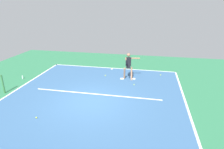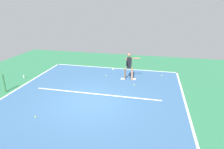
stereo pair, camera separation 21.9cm
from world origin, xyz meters
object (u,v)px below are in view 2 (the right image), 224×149
(tennis_player, at_px, (129,65))
(tennis_ball_far_corner, at_px, (134,85))
(tennis_ball_near_service_line, at_px, (35,117))
(net_post, at_px, (4,83))
(tennis_ball_centre_court, at_px, (106,75))
(water_bottle, at_px, (24,76))
(tennis_ball_near_player, at_px, (162,75))

(tennis_player, xyz_separation_m, tennis_ball_far_corner, (-0.48, 0.86, -0.98))
(tennis_ball_near_service_line, bearing_deg, net_post, -31.49)
(tennis_ball_centre_court, bearing_deg, tennis_ball_far_corner, 150.07)
(tennis_ball_far_corner, distance_m, tennis_ball_near_service_line, 5.85)
(tennis_ball_far_corner, height_order, tennis_ball_near_service_line, same)
(tennis_player, distance_m, water_bottle, 7.02)
(tennis_ball_near_service_line, xyz_separation_m, water_bottle, (3.51, -4.03, 0.08))
(tennis_ball_centre_court, bearing_deg, tennis_ball_near_player, -167.06)
(net_post, distance_m, tennis_ball_far_corner, 7.41)
(tennis_ball_centre_court, distance_m, tennis_ball_near_player, 3.83)
(tennis_ball_near_player, distance_m, water_bottle, 9.31)
(net_post, relative_size, tennis_ball_centre_court, 16.21)
(tennis_player, height_order, tennis_ball_centre_court, tennis_player)
(tennis_ball_far_corner, height_order, water_bottle, water_bottle)
(net_post, bearing_deg, tennis_player, -152.48)
(net_post, relative_size, tennis_ball_far_corner, 16.21)
(net_post, relative_size, tennis_player, 0.60)
(tennis_ball_centre_court, height_order, tennis_ball_near_player, same)
(water_bottle, bearing_deg, tennis_player, -169.59)
(tennis_player, relative_size, tennis_ball_near_service_line, 26.92)
(tennis_ball_centre_court, bearing_deg, tennis_ball_near_service_line, 72.83)
(tennis_player, distance_m, tennis_ball_far_corner, 1.39)
(water_bottle, bearing_deg, tennis_ball_near_player, -164.70)
(net_post, relative_size, water_bottle, 4.86)
(water_bottle, bearing_deg, net_post, 100.18)
(tennis_ball_near_service_line, bearing_deg, tennis_ball_far_corner, -130.77)
(tennis_ball_near_player, bearing_deg, water_bottle, 15.30)
(tennis_player, relative_size, tennis_ball_centre_court, 26.92)
(tennis_ball_centre_court, bearing_deg, tennis_player, 168.00)
(tennis_ball_far_corner, relative_size, tennis_ball_near_player, 1.00)
(net_post, distance_m, water_bottle, 2.19)
(tennis_ball_centre_court, height_order, tennis_ball_near_service_line, same)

